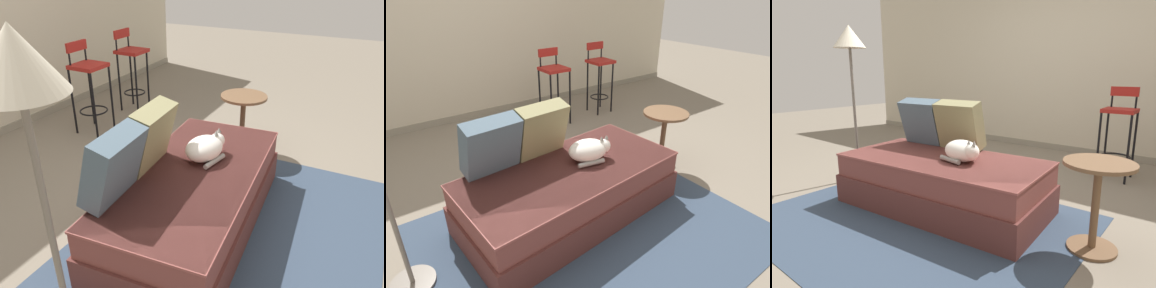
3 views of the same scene
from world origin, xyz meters
TOP-DOWN VIEW (x-y plane):
  - ground_plane at (0.00, 0.00)m, footprint 16.00×16.00m
  - wall_back_panel at (0.00, 2.25)m, footprint 8.00×0.10m
  - wall_baseboard_trim at (0.00, 2.20)m, footprint 8.00×0.02m
  - area_rug at (0.00, -0.70)m, footprint 2.45×1.94m
  - couch at (0.00, -0.40)m, footprint 1.81×0.98m
  - throw_pillow_corner at (-0.51, -0.12)m, footprint 0.44×0.30m
  - throw_pillow_middle at (-0.07, -0.08)m, footprint 0.45×0.29m
  - cat at (0.20, -0.38)m, footprint 0.36×0.30m
  - bar_stool_near_window at (0.96, 1.35)m, footprint 0.32×0.32m
  - side_table at (1.22, -0.30)m, footprint 0.44×0.44m
  - floor_lamp at (-1.23, -0.40)m, footprint 0.32×0.32m

SIDE VIEW (x-z plane):
  - ground_plane at x=0.00m, z-range 0.00..0.00m
  - area_rug at x=0.00m, z-range 0.00..0.01m
  - wall_baseboard_trim at x=0.00m, z-range 0.00..0.09m
  - couch at x=0.00m, z-range 0.00..0.45m
  - side_table at x=1.22m, z-range 0.09..0.69m
  - cat at x=0.20m, z-range 0.43..0.63m
  - bar_stool_near_window at x=0.96m, z-range 0.10..1.08m
  - throw_pillow_corner at x=-0.51m, z-range 0.44..0.89m
  - throw_pillow_middle at x=-0.07m, z-range 0.44..0.90m
  - wall_back_panel at x=0.00m, z-range 0.00..2.60m
  - floor_lamp at x=-1.23m, z-range 0.55..2.14m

